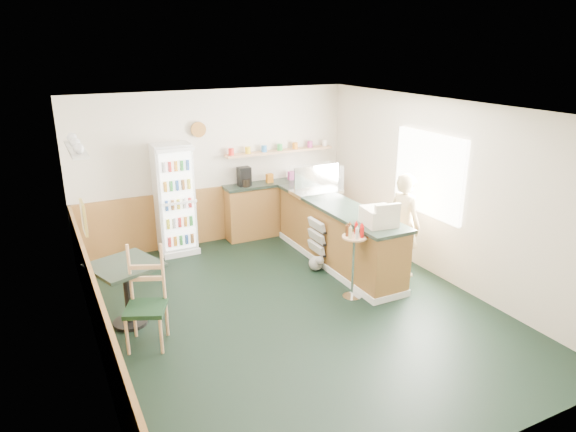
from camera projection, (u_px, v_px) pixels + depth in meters
ground at (294, 310)px, 6.97m from camera, size 6.00×6.00×0.00m
room_envelope at (255, 191)px, 7.01m from camera, size 5.04×6.02×2.72m
service_counter at (337, 237)px, 8.31m from camera, size 0.68×3.01×1.01m
back_counter at (281, 205)px, 9.68m from camera, size 2.24×0.42×1.69m
drinks_fridge at (175, 200)px, 8.63m from camera, size 0.62×0.53×1.88m
display_case at (316, 180)px, 8.65m from camera, size 0.84×0.44×0.48m
cash_register at (379, 216)px, 7.20m from camera, size 0.48×0.50×0.24m
shopkeeper at (404, 225)px, 7.83m from camera, size 0.45×0.58×1.62m
condiment_stand at (354, 251)px, 7.09m from camera, size 0.35×0.35×1.09m
newspaper_rack at (317, 237)px, 8.18m from camera, size 0.09×0.48×0.55m
cafe_table at (126, 282)px, 6.44m from camera, size 0.98×0.98×0.84m
cafe_chair at (143, 294)px, 6.05m from camera, size 0.60×0.60×1.22m
dog_doorstop at (317, 263)px, 8.13m from camera, size 0.23×0.30×0.28m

